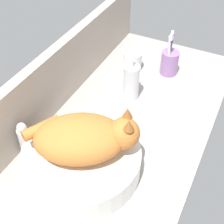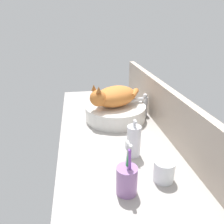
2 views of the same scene
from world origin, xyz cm
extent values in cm
cube|color=#9E9993|center=(0.00, 0.00, -2.00)|extent=(135.91, 55.33, 4.00)
cube|color=#AD9E8E|center=(0.00, 25.87, 11.33)|extent=(135.91, 3.60, 22.66)
cylinder|color=silver|center=(-12.87, 3.06, 4.15)|extent=(34.20, 34.20, 8.30)
ellipsoid|color=#CC7533|center=(-12.87, 3.06, 13.80)|extent=(26.98, 30.11, 11.00)
sphere|color=#CC7533|center=(-7.12, -7.33, 15.30)|extent=(8.80, 8.80, 8.80)
cone|color=#995726|center=(-4.71, -7.14, 20.70)|extent=(2.80, 2.80, 3.20)
cone|color=#995726|center=(-8.56, -9.27, 20.70)|extent=(2.80, 2.80, 3.20)
cylinder|color=#CC7533|center=(-14.67, 14.20, 14.30)|extent=(11.27, 7.79, 3.20)
cylinder|color=silver|center=(-15.51, 21.07, 5.50)|extent=(3.60, 3.60, 11.00)
cylinder|color=silver|center=(-14.78, 16.12, 10.40)|extent=(3.62, 10.21, 2.20)
sphere|color=silver|center=(-15.51, 21.07, 12.20)|extent=(2.80, 2.80, 2.80)
cylinder|color=silver|center=(24.29, 4.02, 6.76)|extent=(5.76, 5.76, 13.51)
cylinder|color=silver|center=(24.29, 4.02, 14.91)|extent=(1.20, 1.20, 2.80)
cylinder|color=silver|center=(25.49, 4.02, 16.31)|extent=(2.20, 1.00, 1.00)
cylinder|color=#996BA8|center=(45.09, -3.68, 4.93)|extent=(7.01, 7.01, 9.85)
cylinder|color=white|center=(43.24, -3.53, 8.90)|extent=(1.02, 2.36, 17.02)
cube|color=white|center=(43.24, -3.53, 17.40)|extent=(1.22, 1.00, 2.47)
cylinder|color=purple|center=(45.60, -2.93, 8.90)|extent=(2.27, 1.83, 17.04)
cube|color=white|center=(45.60, -2.93, 17.40)|extent=(1.39, 0.93, 2.53)
cylinder|color=green|center=(43.94, -3.56, 8.90)|extent=(1.11, 2.96, 16.99)
cube|color=white|center=(43.94, -3.56, 17.40)|extent=(1.23, 1.09, 2.49)
cylinder|color=white|center=(41.13, 10.77, 3.87)|extent=(7.52, 7.52, 7.74)
cylinder|color=silver|center=(41.13, 10.77, 2.77)|extent=(6.62, 6.62, 5.55)
camera|label=1|loc=(-59.33, -29.86, 76.56)|focal=50.00mm
camera|label=2|loc=(100.26, -17.71, 53.54)|focal=35.00mm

